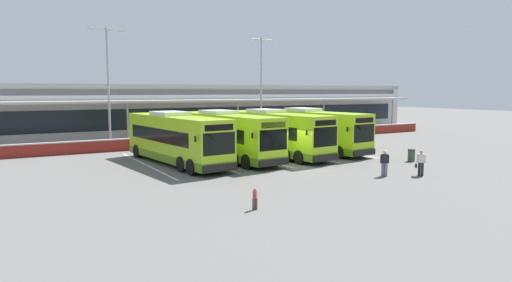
% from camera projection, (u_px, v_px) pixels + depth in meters
% --- Properties ---
extents(ground_plane, '(200.00, 200.00, 0.00)m').
position_uv_depth(ground_plane, '(290.00, 167.00, 31.05)').
color(ground_plane, '#605E5B').
extents(terminal_building, '(70.00, 13.00, 6.00)m').
position_uv_depth(terminal_building, '(163.00, 110.00, 53.75)').
color(terminal_building, silver).
rests_on(terminal_building, ground).
extents(red_barrier_wall, '(60.00, 0.40, 1.10)m').
position_uv_depth(red_barrier_wall, '(205.00, 140.00, 43.40)').
color(red_barrier_wall, maroon).
rests_on(red_barrier_wall, ground).
extents(coach_bus_leftmost, '(3.90, 12.34, 3.78)m').
position_uv_depth(coach_bus_leftmost, '(176.00, 139.00, 32.29)').
color(coach_bus_leftmost, '#9ED11E').
rests_on(coach_bus_leftmost, ground).
extents(coach_bus_left_centre, '(3.90, 12.34, 3.78)m').
position_uv_depth(coach_bus_left_centre, '(225.00, 136.00, 34.37)').
color(coach_bus_left_centre, '#9ED11E').
rests_on(coach_bus_left_centre, ground).
extents(coach_bus_centre, '(3.90, 12.34, 3.78)m').
position_uv_depth(coach_bus_centre, '(273.00, 134.00, 36.36)').
color(coach_bus_centre, '#9ED11E').
rests_on(coach_bus_centre, ground).
extents(coach_bus_right_centre, '(3.90, 12.34, 3.78)m').
position_uv_depth(coach_bus_right_centre, '(310.00, 131.00, 39.05)').
color(coach_bus_right_centre, '#9ED11E').
rests_on(coach_bus_right_centre, ground).
extents(bay_stripe_far_west, '(0.14, 13.00, 0.01)m').
position_uv_depth(bay_stripe_far_west, '(146.00, 165.00, 31.95)').
color(bay_stripe_far_west, silver).
rests_on(bay_stripe_far_west, ground).
extents(bay_stripe_west, '(0.14, 13.00, 0.01)m').
position_uv_depth(bay_stripe_west, '(200.00, 160.00, 34.07)').
color(bay_stripe_west, silver).
rests_on(bay_stripe_west, ground).
extents(bay_stripe_mid_west, '(0.14, 13.00, 0.01)m').
position_uv_depth(bay_stripe_mid_west, '(248.00, 156.00, 36.19)').
color(bay_stripe_mid_west, silver).
rests_on(bay_stripe_mid_west, ground).
extents(bay_stripe_centre, '(0.14, 13.00, 0.01)m').
position_uv_depth(bay_stripe_centre, '(290.00, 153.00, 38.30)').
color(bay_stripe_centre, silver).
rests_on(bay_stripe_centre, ground).
extents(bay_stripe_mid_east, '(0.14, 13.00, 0.01)m').
position_uv_depth(bay_stripe_mid_east, '(328.00, 149.00, 40.42)').
color(bay_stripe_mid_east, silver).
rests_on(bay_stripe_mid_east, ground).
extents(pedestrian_with_handbag, '(0.57, 0.57, 1.62)m').
position_uv_depth(pedestrian_with_handbag, '(421.00, 162.00, 27.75)').
color(pedestrian_with_handbag, black).
rests_on(pedestrian_with_handbag, ground).
extents(pedestrian_in_dark_coat, '(0.51, 0.41, 1.62)m').
position_uv_depth(pedestrian_in_dark_coat, '(385.00, 162.00, 27.62)').
color(pedestrian_in_dark_coat, slate).
rests_on(pedestrian_in_dark_coat, ground).
extents(pedestrian_child, '(0.29, 0.26, 1.00)m').
position_uv_depth(pedestrian_child, '(255.00, 198.00, 19.86)').
color(pedestrian_child, '#4C4238').
rests_on(pedestrian_child, ground).
extents(lamp_post_west, '(3.24, 0.28, 11.00)m').
position_uv_depth(lamp_post_west, '(108.00, 80.00, 40.86)').
color(lamp_post_west, '#9E9EA3').
rests_on(lamp_post_west, ground).
extents(lamp_post_centre, '(3.24, 0.28, 11.00)m').
position_uv_depth(lamp_post_centre, '(261.00, 82.00, 48.78)').
color(lamp_post_centre, '#9E9EA3').
rests_on(lamp_post_centre, ground).
extents(litter_bin, '(0.54, 0.54, 0.93)m').
position_uv_depth(litter_bin, '(411.00, 155.00, 33.47)').
color(litter_bin, '#2D5133').
rests_on(litter_bin, ground).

